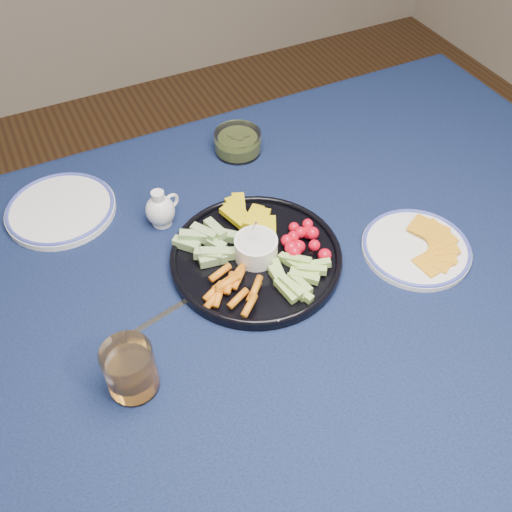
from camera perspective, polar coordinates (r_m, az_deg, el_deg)
name	(u,v)px	position (r m, az deg, el deg)	size (l,w,h in m)	color
dining_table	(266,307)	(1.14, 0.96, -5.16)	(1.67, 1.07, 0.75)	#52351B
crudite_platter	(255,255)	(1.09, -0.13, 0.14)	(0.33, 0.33, 0.11)	black
creamer_pitcher	(161,210)	(1.17, -9.52, 4.58)	(0.08, 0.06, 0.08)	white
pickle_bowl	(238,143)	(1.34, -1.84, 11.21)	(0.11, 0.11, 0.05)	white
cheese_plate	(417,247)	(1.15, 15.76, 0.90)	(0.21, 0.21, 0.02)	white
juice_tumbler	(131,371)	(0.93, -12.40, -11.20)	(0.08, 0.08, 0.10)	white
fork_left	(171,311)	(1.03, -8.48, -5.43)	(0.18, 0.06, 0.00)	white
fork_right	(429,263)	(1.14, 16.89, -0.72)	(0.18, 0.08, 0.00)	white
side_plate_extra	(61,209)	(1.26, -18.95, 4.47)	(0.23, 0.23, 0.02)	white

